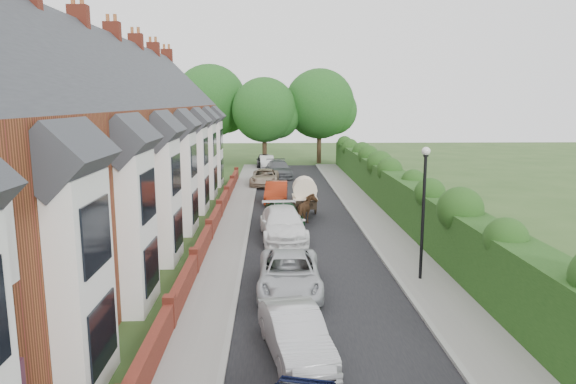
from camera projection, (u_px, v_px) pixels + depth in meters
name	position (u px, v px, depth m)	size (l,w,h in m)	color
ground	(347.00, 328.00, 15.62)	(140.00, 140.00, 0.00)	#2D4C1E
road	(306.00, 235.00, 26.43)	(6.00, 58.00, 0.02)	black
pavement_hedge_side	(385.00, 233.00, 26.55)	(2.20, 58.00, 0.12)	gray
pavement_house_side	(231.00, 235.00, 26.30)	(1.70, 58.00, 0.12)	gray
kerb_hedge_side	(365.00, 233.00, 26.52)	(0.18, 58.00, 0.13)	gray
kerb_house_side	(247.00, 234.00, 26.32)	(0.18, 58.00, 0.13)	gray
hedge	(421.00, 204.00, 26.34)	(2.10, 58.00, 2.85)	#173E13
terrace_row	(90.00, 151.00, 24.32)	(9.05, 40.50, 11.50)	brown
garden_wall_row	(209.00, 232.00, 25.21)	(0.35, 40.35, 1.10)	maroon
lamppost	(424.00, 197.00, 19.09)	(0.32, 0.32, 5.16)	black
tree_far_left	(268.00, 112.00, 53.98)	(7.14, 6.80, 9.29)	#332316
tree_far_right	(323.00, 106.00, 56.03)	(7.98, 7.60, 10.31)	#332316
tree_far_back	(214.00, 103.00, 56.58)	(8.40, 8.00, 10.82)	#332316
car_silver_a	(295.00, 333.00, 13.80)	(1.38, 3.96, 1.31)	#A5A5AA
car_silver_b	(289.00, 273.00, 18.53)	(2.24, 4.85, 1.35)	silver
car_white	(283.00, 224.00, 25.60)	(2.15, 5.29, 1.53)	white
car_green	(284.00, 212.00, 28.68)	(1.60, 3.98, 1.36)	#0F3217
car_red	(276.00, 192.00, 34.86)	(1.48, 4.24, 1.40)	maroon
car_beige	(265.00, 177.00, 41.85)	(2.20, 4.77, 1.33)	tan
car_grey	(279.00, 169.00, 46.31)	(2.09, 5.14, 1.49)	#4F5256
car_black	(265.00, 160.00, 53.39)	(1.67, 4.15, 1.41)	black
horse	(307.00, 210.00, 28.46)	(0.90, 1.97, 1.66)	#4A2F1B
horse_cart	(305.00, 194.00, 30.46)	(1.49, 3.30, 2.38)	black
car_extra_far	(267.00, 162.00, 52.39)	(1.38, 3.95, 1.30)	silver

